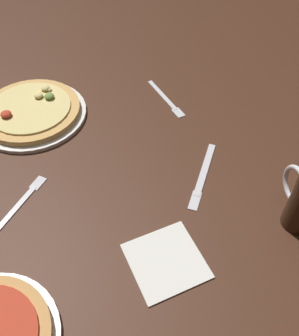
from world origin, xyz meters
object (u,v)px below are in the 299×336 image
object	(u,v)px
fork_spare	(166,99)
knife_right	(203,175)
pizza_plate_far	(31,111)
fork_left	(16,207)
napkin_folded	(166,260)

from	to	relation	value
fork_spare	knife_right	bearing A→B (deg)	-88.48
pizza_plate_far	fork_spare	distance (m)	0.42
fork_left	fork_spare	distance (m)	0.57
napkin_folded	fork_spare	size ratio (longest dim) A/B	0.76
fork_left	fork_spare	xyz separation A→B (m)	(0.47, 0.33, -0.00)
pizza_plate_far	fork_left	world-z (taller)	pizza_plate_far
fork_spare	fork_left	bearing A→B (deg)	-145.01
napkin_folded	pizza_plate_far	bearing A→B (deg)	115.26
fork_spare	pizza_plate_far	bearing A→B (deg)	177.45
napkin_folded	knife_right	bearing A→B (deg)	53.62
fork_left	napkin_folded	bearing A→B (deg)	-35.13
napkin_folded	fork_left	world-z (taller)	napkin_folded
napkin_folded	knife_right	world-z (taller)	napkin_folded
knife_right	fork_left	bearing A→B (deg)	179.10
fork_left	fork_spare	size ratio (longest dim) A/B	0.93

